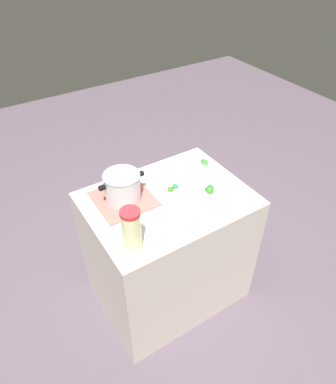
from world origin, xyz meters
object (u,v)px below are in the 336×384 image
at_px(broccoli_bowl_center, 209,193).
at_px(broccoli_bowl_back, 204,165).
at_px(cooking_pot, 122,186).
at_px(broccoli_bowl_front, 173,190).
at_px(lemonade_pitcher, 132,230).

xyz_separation_m(broccoli_bowl_center, broccoli_bowl_back, (0.16, 0.26, -0.00)).
bearing_deg(cooking_pot, broccoli_bowl_center, -30.92).
bearing_deg(broccoli_bowl_back, broccoli_bowl_center, -121.27).
relative_size(cooking_pot, broccoli_bowl_front, 2.11).
bearing_deg(broccoli_bowl_center, broccoli_bowl_back, 58.73).
relative_size(cooking_pot, broccoli_bowl_center, 2.62).
relative_size(cooking_pot, lemonade_pitcher, 1.13).
relative_size(broccoli_bowl_front, broccoli_bowl_center, 1.24).
height_order(cooking_pot, broccoli_bowl_front, cooking_pot).
bearing_deg(broccoli_bowl_front, broccoli_bowl_back, 17.92).
xyz_separation_m(broccoli_bowl_front, broccoli_bowl_center, (0.17, -0.16, 0.01)).
distance_m(lemonade_pitcher, broccoli_bowl_back, 0.84).
height_order(broccoli_bowl_center, broccoli_bowl_back, broccoli_bowl_center).
height_order(broccoli_bowl_front, broccoli_bowl_center, broccoli_bowl_center).
relative_size(lemonade_pitcher, broccoli_bowl_center, 2.32).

